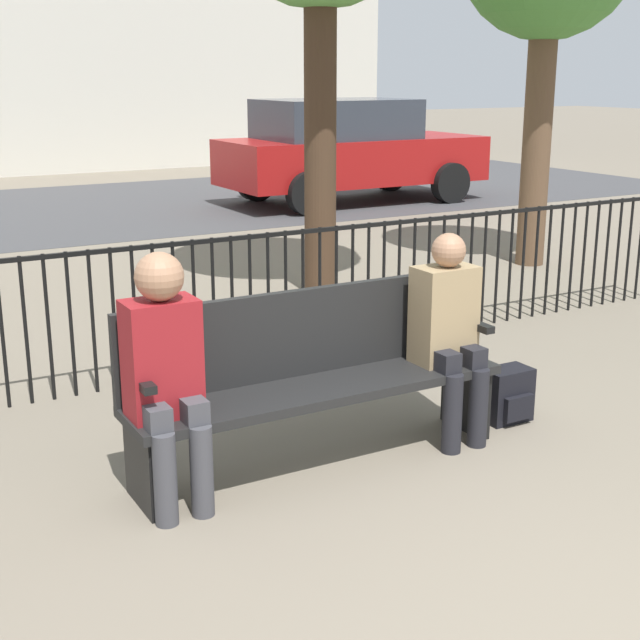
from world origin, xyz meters
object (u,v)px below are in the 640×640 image
(seated_person_1, at_px, (449,328))
(parked_car_0, at_px, (348,149))
(park_bench, at_px, (312,370))
(seated_person_0, at_px, (166,367))
(backpack, at_px, (507,395))

(seated_person_1, relative_size, parked_car_0, 0.28)
(seated_person_1, bearing_deg, parked_car_0, 62.00)
(park_bench, height_order, seated_person_0, seated_person_0)
(seated_person_1, bearing_deg, seated_person_0, 179.89)
(seated_person_0, distance_m, parked_car_0, 10.47)
(seated_person_1, xyz_separation_m, backpack, (0.48, 0.03, -0.50))
(backpack, bearing_deg, parked_car_0, 64.53)
(park_bench, relative_size, seated_person_1, 1.75)
(seated_person_1, relative_size, backpack, 3.64)
(seated_person_1, xyz_separation_m, parked_car_0, (4.51, 8.47, 0.18))
(seated_person_1, bearing_deg, park_bench, 170.54)
(seated_person_1, distance_m, parked_car_0, 9.60)
(backpack, bearing_deg, seated_person_0, -179.24)
(seated_person_0, distance_m, backpack, 2.20)
(park_bench, distance_m, seated_person_1, 0.82)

